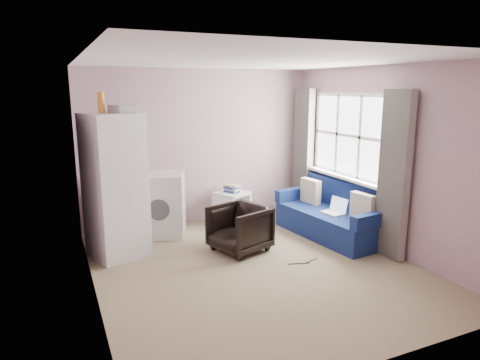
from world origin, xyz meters
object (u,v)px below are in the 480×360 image
at_px(washing_machine, 162,203).
at_px(sofa, 334,216).
at_px(fridge, 115,185).
at_px(side_table, 232,205).
at_px(armchair, 240,226).

relative_size(washing_machine, sofa, 0.50).
distance_m(fridge, washing_machine, 1.05).
relative_size(fridge, side_table, 3.34).
bearing_deg(washing_machine, armchair, -33.59).
distance_m(armchair, side_table, 1.28).
distance_m(fridge, side_table, 2.16).
height_order(side_table, sofa, sofa).
bearing_deg(armchair, side_table, 143.77).
bearing_deg(side_table, sofa, -45.97).
xyz_separation_m(washing_machine, side_table, (1.20, 0.10, -0.19)).
bearing_deg(side_table, armchair, -108.35).
relative_size(armchair, fridge, 0.33).
height_order(fridge, sofa, fridge).
xyz_separation_m(fridge, sofa, (3.11, -0.53, -0.67)).
height_order(armchair, side_table, armchair).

